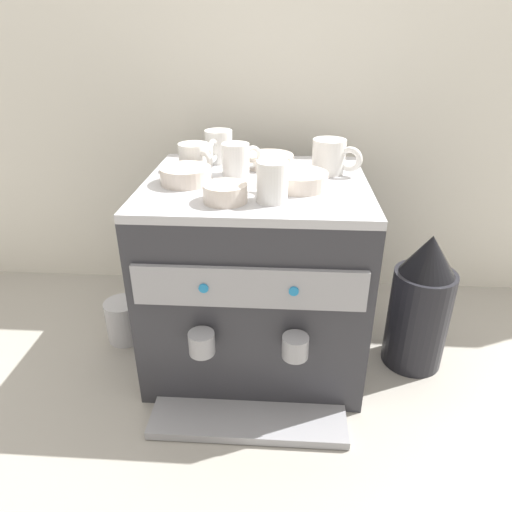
# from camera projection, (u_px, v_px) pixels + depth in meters

# --- Properties ---
(ground_plane) EXTENTS (4.00, 4.00, 0.00)m
(ground_plane) POSITION_uv_depth(u_px,v_px,m) (256.00, 347.00, 1.29)
(ground_plane) COLOR #9E998E
(tiled_backsplash_wall) EXTENTS (2.80, 0.03, 1.01)m
(tiled_backsplash_wall) POSITION_uv_depth(u_px,v_px,m) (264.00, 135.00, 1.41)
(tiled_backsplash_wall) COLOR silver
(tiled_backsplash_wall) RESTS_ON ground_plane
(espresso_machine) EXTENTS (0.52, 0.57, 0.48)m
(espresso_machine) POSITION_uv_depth(u_px,v_px,m) (256.00, 273.00, 1.18)
(espresso_machine) COLOR #2D2D33
(espresso_machine) RESTS_ON ground_plane
(ceramic_cup_0) EXTENTS (0.07, 0.10, 0.08)m
(ceramic_cup_0) POSITION_uv_depth(u_px,v_px,m) (271.00, 181.00, 0.94)
(ceramic_cup_0) COLOR white
(ceramic_cup_0) RESTS_ON espresso_machine
(ceramic_cup_1) EXTENTS (0.09, 0.09, 0.06)m
(ceramic_cup_1) POSITION_uv_depth(u_px,v_px,m) (195.00, 157.00, 1.14)
(ceramic_cup_1) COLOR white
(ceramic_cup_1) RESTS_ON espresso_machine
(ceramic_cup_2) EXTENTS (0.07, 0.11, 0.08)m
(ceramic_cup_2) POSITION_uv_depth(u_px,v_px,m) (218.00, 147.00, 1.20)
(ceramic_cup_2) COLOR white
(ceramic_cup_2) RESTS_ON espresso_machine
(ceramic_cup_3) EXTENTS (0.12, 0.08, 0.08)m
(ceramic_cup_3) POSITION_uv_depth(u_px,v_px,m) (331.00, 157.00, 1.11)
(ceramic_cup_3) COLOR white
(ceramic_cup_3) RESTS_ON espresso_machine
(ceramic_cup_4) EXTENTS (0.10, 0.08, 0.08)m
(ceramic_cup_4) POSITION_uv_depth(u_px,v_px,m) (237.00, 159.00, 1.10)
(ceramic_cup_4) COLOR white
(ceramic_cup_4) RESTS_ON espresso_machine
(ceramic_bowl_0) EXTENTS (0.13, 0.13, 0.04)m
(ceramic_bowl_0) POSITION_uv_depth(u_px,v_px,m) (300.00, 180.00, 1.02)
(ceramic_bowl_0) COLOR beige
(ceramic_bowl_0) RESTS_ON espresso_machine
(ceramic_bowl_1) EXTENTS (0.12, 0.12, 0.03)m
(ceramic_bowl_1) POSITION_uv_depth(u_px,v_px,m) (270.00, 161.00, 1.17)
(ceramic_bowl_1) COLOR beige
(ceramic_bowl_1) RESTS_ON espresso_machine
(ceramic_bowl_2) EXTENTS (0.09, 0.09, 0.04)m
(ceramic_bowl_2) POSITION_uv_depth(u_px,v_px,m) (225.00, 193.00, 0.94)
(ceramic_bowl_2) COLOR beige
(ceramic_bowl_2) RESTS_ON espresso_machine
(ceramic_bowl_3) EXTENTS (0.12, 0.12, 0.04)m
(ceramic_bowl_3) POSITION_uv_depth(u_px,v_px,m) (186.00, 176.00, 1.05)
(ceramic_bowl_3) COLOR beige
(ceramic_bowl_3) RESTS_ON espresso_machine
(coffee_grinder) EXTENTS (0.15, 0.15, 0.37)m
(coffee_grinder) POSITION_uv_depth(u_px,v_px,m) (420.00, 305.00, 1.16)
(coffee_grinder) COLOR black
(coffee_grinder) RESTS_ON ground_plane
(milk_pitcher) EXTENTS (0.10, 0.10, 0.12)m
(milk_pitcher) POSITION_uv_depth(u_px,v_px,m) (124.00, 320.00, 1.30)
(milk_pitcher) COLOR #B7B7BC
(milk_pitcher) RESTS_ON ground_plane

